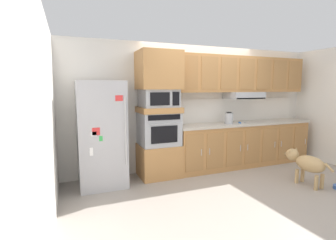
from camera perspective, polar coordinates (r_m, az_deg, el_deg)
ground_plane at (r=4.70m, az=13.04°, el=-13.45°), size 9.60×9.60×0.00m
back_kitchen_wall at (r=5.36m, az=6.64°, el=2.95°), size 6.20×0.12×2.50m
side_panel_left at (r=3.62m, az=-25.63°, el=0.26°), size 0.12×7.10×2.50m
refrigerator at (r=4.37m, az=-14.78°, el=-3.10°), size 0.76×0.73×1.76m
oven_base_cabinet at (r=4.80m, az=-2.06°, el=-9.04°), size 0.74×0.62×0.60m
built_in_oven at (r=4.67m, az=-2.09°, el=-1.96°), size 0.70×0.62×0.60m
appliance_mid_shelf at (r=4.63m, az=-2.12°, el=2.32°), size 0.74×0.62×0.10m
microwave at (r=4.61m, az=-2.12°, el=4.92°), size 0.64×0.54×0.32m
appliance_upper_cabinet at (r=4.62m, az=-2.16°, el=11.12°), size 0.74×0.62×0.68m
lower_cabinet_run at (r=5.69m, az=16.54°, el=-5.32°), size 3.10×0.63×0.88m
countertop_slab at (r=5.61m, az=16.68°, el=-0.72°), size 3.14×0.64×0.04m
backsplash_panel at (r=5.81m, az=15.01°, el=2.28°), size 3.14×0.02×0.50m
upper_cabinet_with_hood at (r=5.66m, az=16.29°, el=9.54°), size 3.10×0.48×0.88m
screwdriver at (r=5.45m, az=15.96°, el=-0.56°), size 0.16×0.15×0.03m
electric_kettle at (r=5.30m, az=13.55°, el=0.40°), size 0.17×0.17×0.24m
dog at (r=4.96m, az=28.65°, el=-8.44°), size 0.30×0.91×0.58m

